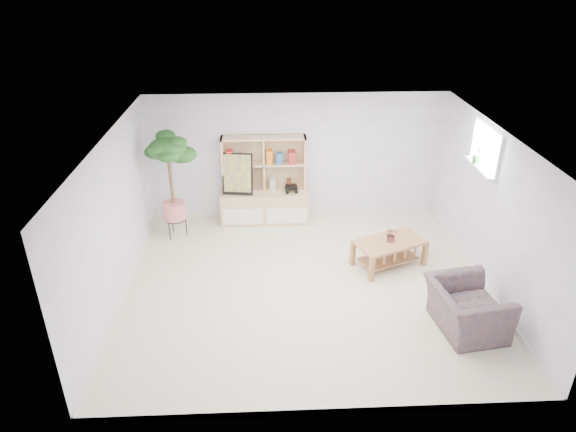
{
  "coord_description": "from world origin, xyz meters",
  "views": [
    {
      "loc": [
        -0.59,
        -6.56,
        4.56
      ],
      "look_at": [
        -0.27,
        0.2,
        1.13
      ],
      "focal_mm": 32.0,
      "sensor_mm": 36.0,
      "label": 1
    }
  ],
  "objects_px": {
    "storage_unit": "(264,181)",
    "floor_tree": "(172,187)",
    "coffee_table": "(389,253)",
    "armchair": "(467,306)"
  },
  "relations": [
    {
      "from": "storage_unit",
      "to": "armchair",
      "type": "bearing_deg",
      "value": -51.08
    },
    {
      "from": "coffee_table",
      "to": "storage_unit",
      "type": "bearing_deg",
      "value": 116.53
    },
    {
      "from": "coffee_table",
      "to": "armchair",
      "type": "bearing_deg",
      "value": -91.32
    },
    {
      "from": "floor_tree",
      "to": "armchair",
      "type": "xyz_separation_m",
      "value": [
        4.31,
        -2.82,
        -0.59
      ]
    },
    {
      "from": "storage_unit",
      "to": "floor_tree",
      "type": "xyz_separation_m",
      "value": [
        -1.62,
        -0.51,
        0.14
      ]
    },
    {
      "from": "storage_unit",
      "to": "coffee_table",
      "type": "distance_m",
      "value": 2.69
    },
    {
      "from": "coffee_table",
      "to": "floor_tree",
      "type": "bearing_deg",
      "value": 138.48
    },
    {
      "from": "coffee_table",
      "to": "armchair",
      "type": "height_order",
      "value": "armchair"
    },
    {
      "from": "storage_unit",
      "to": "floor_tree",
      "type": "height_order",
      "value": "floor_tree"
    },
    {
      "from": "storage_unit",
      "to": "floor_tree",
      "type": "distance_m",
      "value": 1.7
    }
  ]
}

